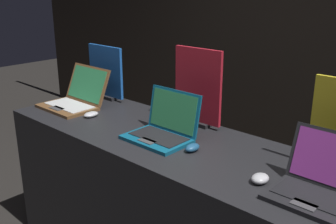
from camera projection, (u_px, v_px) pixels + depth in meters
name	position (u px, v px, depth m)	size (l,w,h in m)	color
wall_back	(313.00, 27.00, 3.33)	(8.00, 0.05, 2.80)	black
display_counter	(167.00, 210.00, 2.34)	(2.20, 0.70, 0.93)	black
laptop_front	(75.00, 98.00, 2.72)	(0.40, 0.37, 0.26)	brown
mouse_front	(91.00, 114.00, 2.53)	(0.07, 0.10, 0.03)	#B2B2B7
promo_stand_front	(106.00, 74.00, 2.88)	(0.35, 0.07, 0.39)	black
laptop_middle	(163.00, 128.00, 2.17)	(0.35, 0.29, 0.26)	#0F5170
mouse_middle	(192.00, 148.00, 2.01)	(0.06, 0.09, 0.04)	navy
promo_stand_middle	(198.00, 89.00, 2.32)	(0.33, 0.07, 0.47)	black
laptop_back	(319.00, 184.00, 1.57)	(0.34, 0.32, 0.25)	black
mouse_back	(260.00, 178.00, 1.69)	(0.07, 0.09, 0.04)	#B2B2B7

